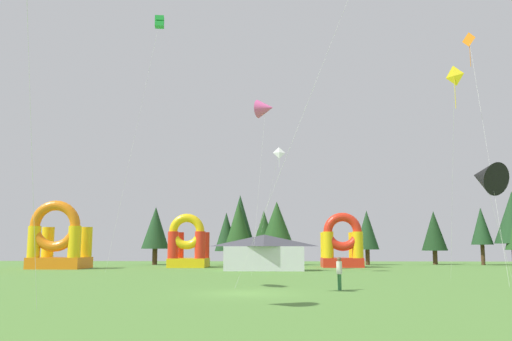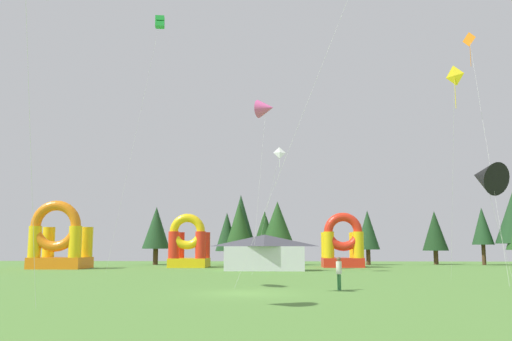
{
  "view_description": "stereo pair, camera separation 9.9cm",
  "coord_description": "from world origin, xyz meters",
  "px_view_note": "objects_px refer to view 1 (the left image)",
  "views": [
    {
      "loc": [
        1.78,
        -27.75,
        2.32
      ],
      "look_at": [
        0.0,
        10.02,
        7.6
      ],
      "focal_mm": 38.29,
      "sensor_mm": 36.0,
      "label": 1
    },
    {
      "loc": [
        1.88,
        -27.75,
        2.32
      ],
      "look_at": [
        0.0,
        10.02,
        7.6
      ],
      "focal_mm": 38.29,
      "sensor_mm": 36.0,
      "label": 2
    }
  ],
  "objects_px": {
    "kite_black_delta": "(485,177)",
    "inflatable_blue_arch": "(58,244)",
    "kite_orange_diamond": "(470,44)",
    "kite_pink_delta": "(265,108)",
    "kite_green_box": "(159,23)",
    "festival_tent": "(264,253)",
    "kite_yellow_diamond": "(454,79)",
    "inflatable_red_slide": "(342,247)",
    "inflatable_yellow_castle": "(188,248)",
    "kite_white_diamond": "(279,154)",
    "person_midfield": "(339,270)"
  },
  "relations": [
    {
      "from": "kite_yellow_diamond",
      "to": "inflatable_yellow_castle",
      "type": "relative_size",
      "value": 2.42
    },
    {
      "from": "kite_yellow_diamond",
      "to": "inflatable_blue_arch",
      "type": "bearing_deg",
      "value": 150.33
    },
    {
      "from": "kite_black_delta",
      "to": "inflatable_blue_arch",
      "type": "bearing_deg",
      "value": 150.73
    },
    {
      "from": "kite_green_box",
      "to": "kite_black_delta",
      "type": "distance_m",
      "value": 33.87
    },
    {
      "from": "person_midfield",
      "to": "inflatable_yellow_castle",
      "type": "xyz_separation_m",
      "value": [
        -13.6,
        31.58,
        1.1
      ]
    },
    {
      "from": "kite_orange_diamond",
      "to": "kite_pink_delta",
      "type": "relative_size",
      "value": 1.17
    },
    {
      "from": "kite_green_box",
      "to": "kite_pink_delta",
      "type": "distance_m",
      "value": 14.36
    },
    {
      "from": "kite_white_diamond",
      "to": "person_midfield",
      "type": "distance_m",
      "value": 25.36
    },
    {
      "from": "kite_black_delta",
      "to": "kite_white_diamond",
      "type": "bearing_deg",
      "value": 129.4
    },
    {
      "from": "kite_yellow_diamond",
      "to": "kite_white_diamond",
      "type": "relative_size",
      "value": 1.21
    },
    {
      "from": "inflatable_yellow_castle",
      "to": "festival_tent",
      "type": "bearing_deg",
      "value": -41.05
    },
    {
      "from": "festival_tent",
      "to": "kite_orange_diamond",
      "type": "bearing_deg",
      "value": -39.66
    },
    {
      "from": "kite_white_diamond",
      "to": "festival_tent",
      "type": "height_order",
      "value": "kite_white_diamond"
    },
    {
      "from": "kite_black_delta",
      "to": "inflatable_red_slide",
      "type": "height_order",
      "value": "kite_black_delta"
    },
    {
      "from": "kite_black_delta",
      "to": "kite_pink_delta",
      "type": "bearing_deg",
      "value": 141.33
    },
    {
      "from": "kite_white_diamond",
      "to": "inflatable_blue_arch",
      "type": "height_order",
      "value": "kite_white_diamond"
    },
    {
      "from": "inflatable_yellow_castle",
      "to": "festival_tent",
      "type": "relative_size",
      "value": 0.78
    },
    {
      "from": "inflatable_yellow_castle",
      "to": "inflatable_red_slide",
      "type": "distance_m",
      "value": 17.34
    },
    {
      "from": "kite_orange_diamond",
      "to": "kite_black_delta",
      "type": "height_order",
      "value": "kite_orange_diamond"
    },
    {
      "from": "kite_black_delta",
      "to": "festival_tent",
      "type": "distance_m",
      "value": 23.73
    },
    {
      "from": "kite_orange_diamond",
      "to": "kite_yellow_diamond",
      "type": "bearing_deg",
      "value": -125.04
    },
    {
      "from": "kite_orange_diamond",
      "to": "festival_tent",
      "type": "height_order",
      "value": "kite_orange_diamond"
    },
    {
      "from": "kite_green_box",
      "to": "inflatable_blue_arch",
      "type": "bearing_deg",
      "value": 151.42
    },
    {
      "from": "kite_green_box",
      "to": "festival_tent",
      "type": "relative_size",
      "value": 3.24
    },
    {
      "from": "inflatable_red_slide",
      "to": "person_midfield",
      "type": "bearing_deg",
      "value": -96.45
    },
    {
      "from": "inflatable_red_slide",
      "to": "kite_white_diamond",
      "type": "bearing_deg",
      "value": -125.57
    },
    {
      "from": "kite_green_box",
      "to": "person_midfield",
      "type": "xyz_separation_m",
      "value": [
        14.99,
        -20.73,
        -23.14
      ]
    },
    {
      "from": "kite_orange_diamond",
      "to": "kite_pink_delta",
      "type": "bearing_deg",
      "value": 154.13
    },
    {
      "from": "kite_pink_delta",
      "to": "kite_white_diamond",
      "type": "relative_size",
      "value": 1.31
    },
    {
      "from": "kite_yellow_diamond",
      "to": "inflatable_yellow_castle",
      "type": "height_order",
      "value": "kite_yellow_diamond"
    },
    {
      "from": "inflatable_blue_arch",
      "to": "person_midfield",
      "type": "bearing_deg",
      "value": -45.46
    },
    {
      "from": "inflatable_red_slide",
      "to": "festival_tent",
      "type": "relative_size",
      "value": 0.8
    },
    {
      "from": "kite_green_box",
      "to": "festival_tent",
      "type": "height_order",
      "value": "kite_green_box"
    },
    {
      "from": "kite_green_box",
      "to": "kite_pink_delta",
      "type": "bearing_deg",
      "value": -13.5
    },
    {
      "from": "kite_pink_delta",
      "to": "kite_yellow_diamond",
      "type": "bearing_deg",
      "value": -40.45
    },
    {
      "from": "kite_pink_delta",
      "to": "inflatable_red_slide",
      "type": "xyz_separation_m",
      "value": [
        8.19,
        14.52,
        -12.49
      ]
    },
    {
      "from": "festival_tent",
      "to": "inflatable_blue_arch",
      "type": "bearing_deg",
      "value": 171.75
    },
    {
      "from": "kite_black_delta",
      "to": "inflatable_yellow_castle",
      "type": "distance_m",
      "value": 35.07
    },
    {
      "from": "inflatable_red_slide",
      "to": "kite_green_box",
      "type": "bearing_deg",
      "value": -147.3
    },
    {
      "from": "kite_green_box",
      "to": "kite_orange_diamond",
      "type": "relative_size",
      "value": 1.35
    },
    {
      "from": "kite_white_diamond",
      "to": "person_midfield",
      "type": "relative_size",
      "value": 6.75
    },
    {
      "from": "kite_black_delta",
      "to": "inflatable_yellow_castle",
      "type": "relative_size",
      "value": 1.37
    },
    {
      "from": "kite_yellow_diamond",
      "to": "inflatable_red_slide",
      "type": "relative_size",
      "value": 2.36
    },
    {
      "from": "kite_white_diamond",
      "to": "kite_orange_diamond",
      "type": "bearing_deg",
      "value": -40.28
    },
    {
      "from": "kite_black_delta",
      "to": "kite_white_diamond",
      "type": "height_order",
      "value": "kite_white_diamond"
    },
    {
      "from": "kite_green_box",
      "to": "kite_yellow_diamond",
      "type": "height_order",
      "value": "kite_green_box"
    },
    {
      "from": "kite_green_box",
      "to": "kite_black_delta",
      "type": "height_order",
      "value": "kite_green_box"
    },
    {
      "from": "inflatable_yellow_castle",
      "to": "inflatable_blue_arch",
      "type": "xyz_separation_m",
      "value": [
        -13.06,
        -4.49,
        0.42
      ]
    },
    {
      "from": "kite_white_diamond",
      "to": "inflatable_red_slide",
      "type": "relative_size",
      "value": 1.95
    },
    {
      "from": "kite_orange_diamond",
      "to": "festival_tent",
      "type": "relative_size",
      "value": 2.39
    }
  ]
}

